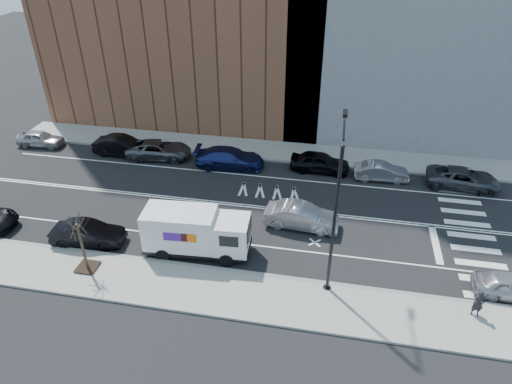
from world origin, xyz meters
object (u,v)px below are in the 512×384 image
at_px(far_parked_a, 40,139).
at_px(fedex_van, 196,232).
at_px(driving_sedan, 302,217).
at_px(pedestrian, 479,303).
at_px(far_parked_b, 123,146).

bearing_deg(far_parked_a, fedex_van, -125.47).
relative_size(fedex_van, driving_sedan, 1.34).
bearing_deg(pedestrian, fedex_van, 168.86).
xyz_separation_m(far_parked_a, pedestrian, (33.92, -13.94, 0.27)).
bearing_deg(driving_sedan, far_parked_b, 68.57).
xyz_separation_m(far_parked_a, driving_sedan, (24.16, -7.74, 0.11)).
relative_size(fedex_van, pedestrian, 4.05).
distance_m(fedex_van, far_parked_a, 21.50).
bearing_deg(far_parked_b, pedestrian, -116.58).
height_order(fedex_van, driving_sedan, fedex_van).
bearing_deg(driving_sedan, far_parked_a, 75.72).
relative_size(fedex_van, far_parked_a, 1.61).
bearing_deg(fedex_van, driving_sedan, 28.59).
height_order(fedex_van, pedestrian, fedex_van).
bearing_deg(driving_sedan, fedex_van, 125.88).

